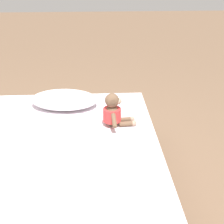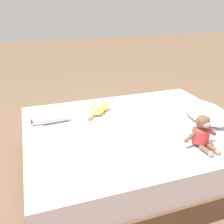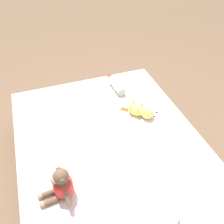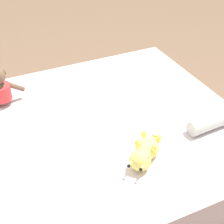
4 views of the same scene
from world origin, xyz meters
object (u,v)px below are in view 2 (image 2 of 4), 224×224
Objects in this scene: bed at (134,149)px; pillow at (206,112)px; glass_bottle at (53,118)px; plush_yellow_creature at (100,108)px; plush_monkey at (202,134)px.

pillow is (0.06, 0.64, 0.28)m from bed.
glass_bottle is (-0.35, -1.26, -0.02)m from pillow.
pillow is at bearing 63.85° from plush_yellow_creature.
pillow is 0.93m from plush_yellow_creature.
plush_yellow_creature is at bearing -116.15° from pillow.
glass_bottle reaches higher than bed.
glass_bottle is at bearing -81.45° from plush_yellow_creature.
pillow is 1.76× the size of glass_bottle.
bed is 3.31× the size of pillow.
plush_monkey is at bearing -41.50° from pillow.
pillow is 1.31m from glass_bottle.
plush_monkey is at bearing 36.95° from bed.
plush_yellow_creature is at bearing 98.55° from glass_bottle.
plush_monkey is at bearing 53.19° from glass_bottle.
plush_monkey reaches higher than glass_bottle.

